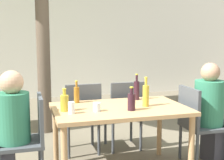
% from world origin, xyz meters
% --- Properties ---
extents(cafe_building_wall, '(10.00, 0.08, 2.80)m').
position_xyz_m(cafe_building_wall, '(0.00, 4.50, 1.40)').
color(cafe_building_wall, white).
rests_on(cafe_building_wall, ground_plane).
extents(dining_table_front, '(1.41, 0.89, 0.75)m').
position_xyz_m(dining_table_front, '(0.00, 0.00, 0.66)').
color(dining_table_front, tan).
rests_on(dining_table_front, ground_plane).
extents(patio_chair_0, '(0.44, 0.44, 0.92)m').
position_xyz_m(patio_chair_0, '(-0.94, 0.00, 0.52)').
color(patio_chair_0, '#474C51').
rests_on(patio_chair_0, ground_plane).
extents(patio_chair_1, '(0.44, 0.44, 0.92)m').
position_xyz_m(patio_chair_1, '(0.94, 0.00, 0.52)').
color(patio_chair_1, '#474C51').
rests_on(patio_chair_1, ground_plane).
extents(patio_chair_2, '(0.44, 0.44, 0.92)m').
position_xyz_m(patio_chair_2, '(-0.28, 0.68, 0.52)').
color(patio_chair_2, '#474C51').
rests_on(patio_chair_2, ground_plane).
extents(patio_chair_3, '(0.44, 0.44, 0.92)m').
position_xyz_m(patio_chair_3, '(0.28, 0.68, 0.52)').
color(patio_chair_3, '#474C51').
rests_on(patio_chair_3, ground_plane).
extents(person_seated_0, '(0.56, 0.32, 1.17)m').
position_xyz_m(person_seated_0, '(-1.18, -0.00, 0.53)').
color(person_seated_0, '#383842').
rests_on(person_seated_0, ground_plane).
extents(person_seated_1, '(0.57, 0.34, 1.19)m').
position_xyz_m(person_seated_1, '(1.18, -0.00, 0.53)').
color(person_seated_1, '#383842').
rests_on(person_seated_1, ground_plane).
extents(amber_bottle_0, '(0.06, 0.06, 0.25)m').
position_xyz_m(amber_bottle_0, '(-0.40, 0.34, 0.84)').
color(amber_bottle_0, '#9E661E').
rests_on(amber_bottle_0, dining_table_front).
extents(wine_bottle_1, '(0.08, 0.08, 0.24)m').
position_xyz_m(wine_bottle_1, '(0.07, -0.17, 0.84)').
color(wine_bottle_1, '#331923').
rests_on(wine_bottle_1, dining_table_front).
extents(wine_bottle_2, '(0.07, 0.07, 0.31)m').
position_xyz_m(wine_bottle_2, '(0.31, 0.32, 0.87)').
color(wine_bottle_2, '#331923').
rests_on(wine_bottle_2, dining_table_front).
extents(oil_cruet_3, '(0.07, 0.07, 0.32)m').
position_xyz_m(oil_cruet_3, '(0.28, -0.04, 0.87)').
color(oil_cruet_3, gold).
rests_on(oil_cruet_3, dining_table_front).
extents(oil_cruet_4, '(0.08, 0.08, 0.23)m').
position_xyz_m(oil_cruet_4, '(-0.59, -0.01, 0.84)').
color(oil_cruet_4, gold).
rests_on(oil_cruet_4, dining_table_front).
extents(drinking_glass_0, '(0.08, 0.08, 0.09)m').
position_xyz_m(drinking_glass_0, '(-0.28, -0.11, 0.79)').
color(drinking_glass_0, silver).
rests_on(drinking_glass_0, dining_table_front).
extents(drinking_glass_1, '(0.06, 0.06, 0.12)m').
position_xyz_m(drinking_glass_1, '(-0.54, -0.14, 0.81)').
color(drinking_glass_1, white).
rests_on(drinking_glass_1, dining_table_front).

